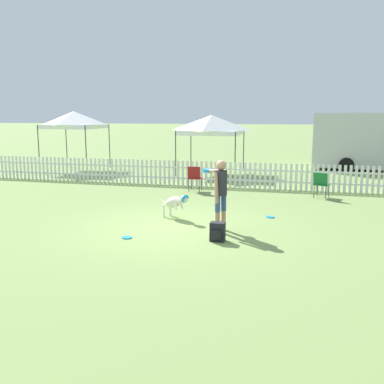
{
  "coord_description": "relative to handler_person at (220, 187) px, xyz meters",
  "views": [
    {
      "loc": [
        2.82,
        -9.37,
        2.62
      ],
      "look_at": [
        0.24,
        0.54,
        0.78
      ],
      "focal_mm": 40.0,
      "sensor_mm": 36.0,
      "label": 1
    }
  ],
  "objects": [
    {
      "name": "ground_plane",
      "position": [
        -1.02,
        -0.05,
        -1.02
      ],
      "size": [
        240.0,
        240.0,
        0.0
      ],
      "primitive_type": "plane",
      "color": "olive"
    },
    {
      "name": "handler_person",
      "position": [
        0.0,
        0.0,
        0.0
      ],
      "size": [
        0.75,
        0.99,
        1.63
      ],
      "rotation": [
        0.0,
        0.0,
        1.0
      ],
      "color": "tan",
      "rests_on": "ground_plane"
    },
    {
      "name": "leaping_dog",
      "position": [
        -1.34,
        0.85,
        -0.6
      ],
      "size": [
        0.98,
        0.7,
        0.68
      ],
      "rotation": [
        0.0,
        0.0,
        -2.14
      ],
      "color": "beige",
      "rests_on": "ground_plane"
    },
    {
      "name": "frisbee_near_handler",
      "position": [
        1.04,
        1.56,
        -1.01
      ],
      "size": [
        0.22,
        0.22,
        0.02
      ],
      "color": "#1E8CD8",
      "rests_on": "ground_plane"
    },
    {
      "name": "frisbee_near_dog",
      "position": [
        -1.82,
        -1.14,
        -1.01
      ],
      "size": [
        0.22,
        0.22,
        0.02
      ],
      "color": "#1E8CD8",
      "rests_on": "ground_plane"
    },
    {
      "name": "backpack_on_grass",
      "position": [
        0.12,
        -0.85,
        -0.82
      ],
      "size": [
        0.31,
        0.25,
        0.4
      ],
      "color": "black",
      "rests_on": "ground_plane"
    },
    {
      "name": "picket_fence",
      "position": [
        -1.02,
        5.95,
        -0.54
      ],
      "size": [
        24.23,
        0.04,
        0.94
      ],
      "color": "white",
      "rests_on": "ground_plane"
    },
    {
      "name": "folding_chair_blue_left",
      "position": [
        -1.82,
        4.84,
        -0.49
      ],
      "size": [
        0.45,
        0.47,
        0.88
      ],
      "rotation": [
        0.0,
        0.0,
        3.17
      ],
      "color": "#333338",
      "rests_on": "ground_plane"
    },
    {
      "name": "folding_chair_green_right",
      "position": [
        2.4,
        4.69,
        -0.52
      ],
      "size": [
        0.56,
        0.57,
        0.83
      ],
      "rotation": [
        0.0,
        0.0,
        2.83
      ],
      "color": "#333338",
      "rests_on": "ground_plane"
    },
    {
      "name": "canopy_tent_main",
      "position": [
        -2.24,
        9.55,
        1.17
      ],
      "size": [
        2.63,
        2.63,
        2.63
      ],
      "color": "#333338",
      "rests_on": "ground_plane"
    },
    {
      "name": "canopy_tent_secondary",
      "position": [
        -8.94,
        9.31,
        1.37
      ],
      "size": [
        2.48,
        2.48,
        2.81
      ],
      "color": "#333338",
      "rests_on": "ground_plane"
    },
    {
      "name": "equipment_trailer",
      "position": [
        4.43,
        12.66,
        0.41
      ],
      "size": [
        5.11,
        2.82,
        2.72
      ],
      "rotation": [
        0.0,
        0.0,
        -0.12
      ],
      "color": "#B7B7B7",
      "rests_on": "ground_plane"
    }
  ]
}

